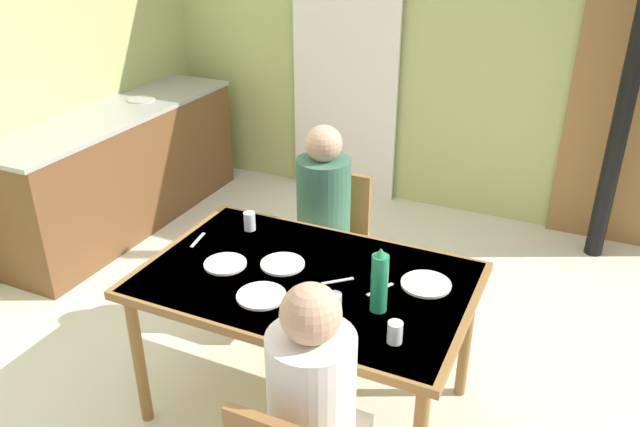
{
  "coord_description": "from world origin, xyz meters",
  "views": [
    {
      "loc": [
        1.37,
        -2.3,
        2.27
      ],
      "look_at": [
        0.31,
        0.02,
        1.01
      ],
      "focal_mm": 35.44,
      "sensor_mm": 36.0,
      "label": 1
    }
  ],
  "objects_px": {
    "kitchen_counter": "(122,169)",
    "dining_table": "(306,290)",
    "person_far_diner": "(323,202)",
    "water_bottle_green_near": "(379,281)",
    "chair_far_diner": "(332,237)",
    "person_near_diner": "(313,394)"
  },
  "relations": [
    {
      "from": "water_bottle_green_near",
      "to": "chair_far_diner",
      "type": "bearing_deg",
      "value": 123.44
    },
    {
      "from": "dining_table",
      "to": "person_near_diner",
      "type": "height_order",
      "value": "person_near_diner"
    },
    {
      "from": "chair_far_diner",
      "to": "person_near_diner",
      "type": "bearing_deg",
      "value": 111.44
    },
    {
      "from": "person_far_diner",
      "to": "kitchen_counter",
      "type": "bearing_deg",
      "value": -15.58
    },
    {
      "from": "chair_far_diner",
      "to": "water_bottle_green_near",
      "type": "height_order",
      "value": "water_bottle_green_near"
    },
    {
      "from": "dining_table",
      "to": "person_far_diner",
      "type": "xyz_separation_m",
      "value": [
        -0.23,
        0.69,
        0.09
      ]
    },
    {
      "from": "person_near_diner",
      "to": "water_bottle_green_near",
      "type": "xyz_separation_m",
      "value": [
        0.02,
        0.59,
        0.11
      ]
    },
    {
      "from": "chair_far_diner",
      "to": "water_bottle_green_near",
      "type": "bearing_deg",
      "value": 123.44
    },
    {
      "from": "kitchen_counter",
      "to": "water_bottle_green_near",
      "type": "relative_size",
      "value": 7.49
    },
    {
      "from": "chair_far_diner",
      "to": "water_bottle_green_near",
      "type": "xyz_separation_m",
      "value": [
        0.62,
        -0.93,
        0.4
      ]
    },
    {
      "from": "chair_far_diner",
      "to": "person_near_diner",
      "type": "xyz_separation_m",
      "value": [
        0.6,
        -1.52,
        0.28
      ]
    },
    {
      "from": "chair_far_diner",
      "to": "person_far_diner",
      "type": "height_order",
      "value": "person_far_diner"
    },
    {
      "from": "kitchen_counter",
      "to": "dining_table",
      "type": "bearing_deg",
      "value": -29.71
    },
    {
      "from": "person_far_diner",
      "to": "water_bottle_green_near",
      "type": "relative_size",
      "value": 2.65
    },
    {
      "from": "dining_table",
      "to": "water_bottle_green_near",
      "type": "height_order",
      "value": "water_bottle_green_near"
    },
    {
      "from": "kitchen_counter",
      "to": "dining_table",
      "type": "relative_size",
      "value": 1.47
    },
    {
      "from": "kitchen_counter",
      "to": "dining_table",
      "type": "xyz_separation_m",
      "value": [
        2.15,
        -1.23,
        0.24
      ]
    },
    {
      "from": "dining_table",
      "to": "chair_far_diner",
      "type": "relative_size",
      "value": 1.71
    },
    {
      "from": "person_near_diner",
      "to": "person_far_diner",
      "type": "height_order",
      "value": "same"
    },
    {
      "from": "dining_table",
      "to": "person_near_diner",
      "type": "relative_size",
      "value": 1.93
    },
    {
      "from": "chair_far_diner",
      "to": "dining_table",
      "type": "bearing_deg",
      "value": 105.81
    },
    {
      "from": "dining_table",
      "to": "person_near_diner",
      "type": "xyz_separation_m",
      "value": [
        0.36,
        -0.69,
        0.09
      ]
    }
  ]
}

